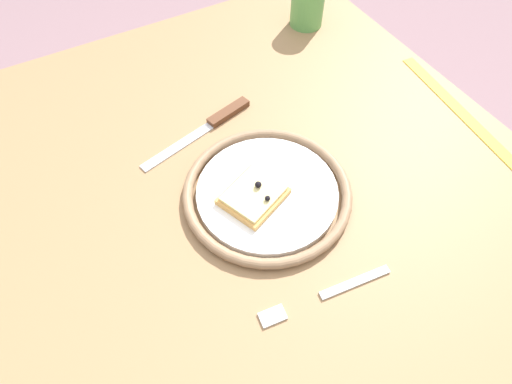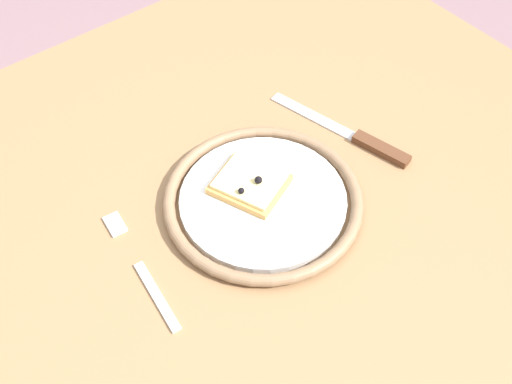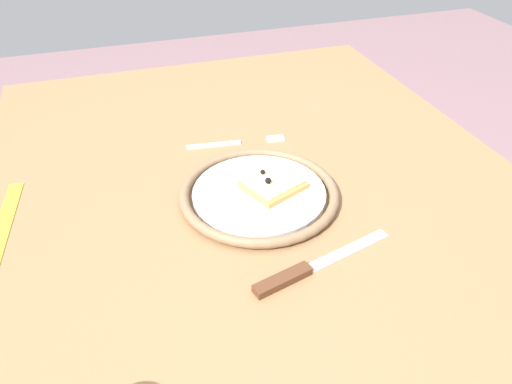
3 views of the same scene
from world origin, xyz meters
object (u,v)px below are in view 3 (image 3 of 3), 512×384
fork (237,143)px  dining_table (259,214)px  plate (259,193)px  pizza_slice_near (273,184)px  knife (301,271)px

fork → dining_table: bearing=-0.2°
plate → pizza_slice_near: size_ratio=2.33×
dining_table → plate: bearing=-17.9°
dining_table → fork: 0.16m
pizza_slice_near → fork: pizza_slice_near is taller
dining_table → fork: (-0.14, 0.00, 0.08)m
pizza_slice_near → knife: pizza_slice_near is taller
pizza_slice_near → fork: 0.19m
dining_table → pizza_slice_near: size_ratio=10.08×
knife → pizza_slice_near: bearing=172.4°
dining_table → pizza_slice_near: bearing=15.0°
knife → fork: knife is taller
plate → knife: bearing=0.3°
dining_table → fork: size_ratio=5.87×
pizza_slice_near → knife: size_ratio=0.49×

